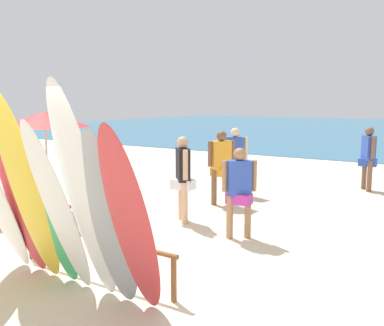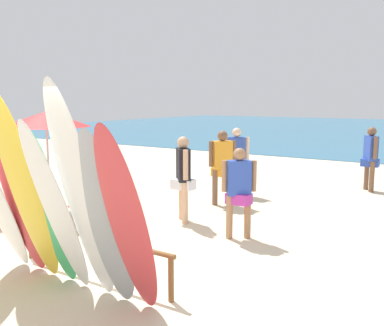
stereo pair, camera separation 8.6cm
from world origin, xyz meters
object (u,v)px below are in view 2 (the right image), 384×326
object	(u,v)px
surfboard_red_7	(128,224)
beach_umbrella	(46,119)
surfboard_white_5	(81,196)
beach_chair_blue	(91,197)
beachgoer_near_rack	(183,173)
beachgoer_photographing	(239,187)
beach_chair_red	(7,203)
surfboard_red_1	(19,198)
beachgoer_midbeach	(236,156)
beachgoer_strolling	(222,162)
surfboard_green_3	(50,209)
surfboard_rack	(92,244)
beachgoer_by_water	(370,154)
surfboard_yellow_2	(26,190)
surfboard_grey_6	(107,221)
surfboard_white_4	(56,210)

from	to	relation	value
surfboard_red_7	beach_umbrella	world-z (taller)	surfboard_red_7
surfboard_white_5	beach_umbrella	world-z (taller)	surfboard_white_5
surfboard_white_5	beach_chair_blue	distance (m)	3.89
beach_umbrella	beachgoer_near_rack	bearing A→B (deg)	17.48
beachgoer_photographing	beach_chair_red	distance (m)	4.41
surfboard_red_1	beachgoer_midbeach	size ratio (longest dim) A/B	1.33
beachgoer_midbeach	beachgoer_strolling	world-z (taller)	beachgoer_strolling
surfboard_green_3	beach_umbrella	distance (m)	4.09
surfboard_white_5	beach_chair_blue	world-z (taller)	surfboard_white_5
surfboard_red_1	beach_chair_blue	world-z (taller)	surfboard_red_1
surfboard_rack	beachgoer_by_water	distance (m)	8.11
surfboard_yellow_2	beachgoer_by_water	distance (m)	8.83
beachgoer_photographing	surfboard_grey_6	bearing A→B (deg)	-127.67
beachgoer_midbeach	surfboard_rack	bearing A→B (deg)	70.21
beachgoer_midbeach	beachgoer_strolling	bearing A→B (deg)	73.93
beachgoer_by_water	beach_chair_red	bearing A→B (deg)	-69.53
surfboard_green_3	beachgoer_photographing	size ratio (longest dim) A/B	1.37
surfboard_red_1	beach_chair_red	xyz separation A→B (m)	(-2.33, 1.34, -0.66)
beach_chair_blue	beach_umbrella	distance (m)	1.91
beachgoer_strolling	beachgoer_photographing	world-z (taller)	beachgoer_strolling
beach_chair_red	beach_chair_blue	xyz separation A→B (m)	(0.97, 1.22, 0.00)
surfboard_red_1	beachgoer_strolling	distance (m)	4.98
beachgoer_by_water	beachgoer_midbeach	bearing A→B (deg)	-83.72
surfboard_white_5	beachgoer_by_water	distance (m)	8.60
surfboard_green_3	beach_chair_red	bearing A→B (deg)	152.26
beachgoer_photographing	beachgoer_by_water	distance (m)	5.44
surfboard_grey_6	surfboard_red_7	size ratio (longest dim) A/B	0.95
surfboard_red_1	surfboard_grey_6	distance (m)	1.63
beachgoer_near_rack	beach_chair_blue	distance (m)	1.96
surfboard_green_3	surfboard_red_7	world-z (taller)	surfboard_red_7
beachgoer_midbeach	beachgoer_photographing	xyz separation A→B (m)	(1.59, -3.07, -0.06)
surfboard_green_3	surfboard_grey_6	size ratio (longest dim) A/B	1.00
beachgoer_photographing	surfboard_yellow_2	bearing A→B (deg)	-149.97
surfboard_white_5	surfboard_grey_6	bearing A→B (deg)	11.30
beach_chair_blue	surfboard_red_7	bearing A→B (deg)	-45.41
beachgoer_photographing	beach_chair_red	bearing A→B (deg)	166.57
surfboard_grey_6	surfboard_red_7	world-z (taller)	surfboard_red_7
surfboard_yellow_2	surfboard_white_5	distance (m)	0.99
beachgoer_near_rack	beach_umbrella	distance (m)	3.14
surfboard_yellow_2	surfboard_green_3	distance (m)	0.40
surfboard_green_3	surfboard_grey_6	world-z (taller)	surfboard_grey_6
surfboard_green_3	beach_chair_red	world-z (taller)	surfboard_green_3
surfboard_red_7	beachgoer_strolling	bearing A→B (deg)	104.17
surfboard_yellow_2	beachgoer_photographing	xyz separation A→B (m)	(1.41, 3.13, -0.35)
surfboard_white_4	beach_chair_blue	xyz separation A→B (m)	(-2.27, 2.72, -0.67)
surfboard_yellow_2	beachgoer_by_water	bearing A→B (deg)	68.50
surfboard_grey_6	beach_chair_red	distance (m)	4.24
beachgoer_by_water	beachgoer_near_rack	bearing A→B (deg)	-59.75
beachgoer_midbeach	beach_chair_blue	bearing A→B (deg)	40.53
surfboard_yellow_2	surfboard_green_3	bearing A→B (deg)	12.43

